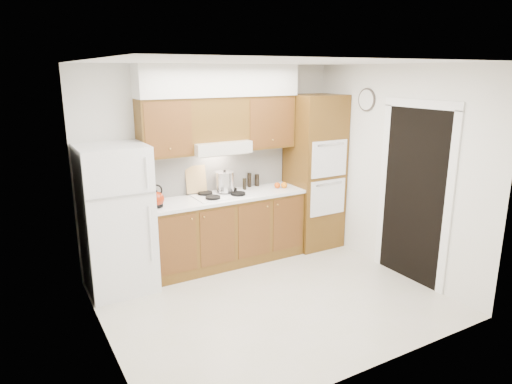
% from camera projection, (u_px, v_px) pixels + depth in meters
% --- Properties ---
extents(floor, '(3.60, 3.60, 0.00)m').
position_uv_depth(floor, '(271.00, 299.00, 5.19)').
color(floor, beige).
rests_on(floor, ground).
extents(ceiling, '(3.60, 3.60, 0.00)m').
position_uv_depth(ceiling, '(273.00, 62.00, 4.53)').
color(ceiling, white).
rests_on(ceiling, wall_back).
extents(wall_back, '(3.60, 0.02, 2.60)m').
position_uv_depth(wall_back, '(214.00, 164.00, 6.12)').
color(wall_back, silver).
rests_on(wall_back, floor).
extents(wall_left, '(0.02, 3.00, 2.60)m').
position_uv_depth(wall_left, '(98.00, 214.00, 4.00)').
color(wall_left, silver).
rests_on(wall_left, floor).
extents(wall_right, '(0.02, 3.00, 2.60)m').
position_uv_depth(wall_right, '(394.00, 171.00, 5.73)').
color(wall_right, silver).
rests_on(wall_right, floor).
extents(fridge, '(0.75, 0.72, 1.72)m').
position_uv_depth(fridge, '(116.00, 219.00, 5.26)').
color(fridge, white).
rests_on(fridge, floor).
extents(base_cabinets, '(2.11, 0.60, 0.90)m').
position_uv_depth(base_cabinets, '(226.00, 230.00, 6.10)').
color(base_cabinets, brown).
rests_on(base_cabinets, floor).
extents(countertop, '(2.13, 0.62, 0.04)m').
position_uv_depth(countertop, '(226.00, 197.00, 5.97)').
color(countertop, white).
rests_on(countertop, base_cabinets).
extents(backsplash, '(2.11, 0.03, 0.56)m').
position_uv_depth(backsplash, '(216.00, 170.00, 6.14)').
color(backsplash, white).
rests_on(backsplash, countertop).
extents(oven_cabinet, '(0.70, 0.65, 2.20)m').
position_uv_depth(oven_cabinet, '(314.00, 172.00, 6.59)').
color(oven_cabinet, brown).
rests_on(oven_cabinet, floor).
extents(upper_cab_left, '(0.63, 0.33, 0.70)m').
position_uv_depth(upper_cab_left, '(164.00, 128.00, 5.50)').
color(upper_cab_left, brown).
rests_on(upper_cab_left, wall_back).
extents(upper_cab_right, '(0.73, 0.33, 0.70)m').
position_uv_depth(upper_cab_right, '(266.00, 122.00, 6.18)').
color(upper_cab_right, brown).
rests_on(upper_cab_right, wall_back).
extents(range_hood, '(0.75, 0.45, 0.15)m').
position_uv_depth(range_hood, '(219.00, 147.00, 5.85)').
color(range_hood, silver).
rests_on(range_hood, wall_back).
extents(upper_cab_over_hood, '(0.75, 0.33, 0.55)m').
position_uv_depth(upper_cab_over_hood, '(216.00, 119.00, 5.81)').
color(upper_cab_over_hood, brown).
rests_on(upper_cab_over_hood, range_hood).
extents(soffit, '(2.13, 0.36, 0.40)m').
position_uv_depth(soffit, '(219.00, 80.00, 5.70)').
color(soffit, silver).
rests_on(soffit, wall_back).
extents(cooktop, '(0.74, 0.50, 0.01)m').
position_uv_depth(cooktop, '(222.00, 195.00, 5.96)').
color(cooktop, white).
rests_on(cooktop, countertop).
extents(doorway, '(0.02, 0.90, 2.10)m').
position_uv_depth(doorway, '(413.00, 197.00, 5.49)').
color(doorway, black).
rests_on(doorway, floor).
extents(wall_clock, '(0.02, 0.30, 0.30)m').
position_uv_depth(wall_clock, '(367.00, 100.00, 5.96)').
color(wall_clock, '#3F3833').
rests_on(wall_clock, wall_right).
extents(kettle, '(0.24, 0.24, 0.18)m').
position_uv_depth(kettle, '(157.00, 199.00, 5.41)').
color(kettle, maroon).
rests_on(kettle, countertop).
extents(cutting_board, '(0.28, 0.12, 0.36)m').
position_uv_depth(cutting_board, '(196.00, 179.00, 5.97)').
color(cutting_board, tan).
rests_on(cutting_board, countertop).
extents(stock_pot, '(0.26, 0.26, 0.25)m').
position_uv_depth(stock_pot, '(225.00, 182.00, 6.02)').
color(stock_pot, silver).
rests_on(stock_pot, cooktop).
extents(condiment_a, '(0.06, 0.06, 0.20)m').
position_uv_depth(condiment_a, '(249.00, 180.00, 6.37)').
color(condiment_a, black).
rests_on(condiment_a, countertop).
extents(condiment_b, '(0.06, 0.06, 0.16)m').
position_uv_depth(condiment_b, '(244.00, 184.00, 6.23)').
color(condiment_b, black).
rests_on(condiment_b, countertop).
extents(condiment_c, '(0.06, 0.06, 0.17)m').
position_uv_depth(condiment_c, '(257.00, 180.00, 6.42)').
color(condiment_c, black).
rests_on(condiment_c, countertop).
extents(orange_near, '(0.09, 0.09, 0.09)m').
position_uv_depth(orange_near, '(284.00, 185.00, 6.32)').
color(orange_near, orange).
rests_on(orange_near, countertop).
extents(orange_far, '(0.10, 0.10, 0.08)m').
position_uv_depth(orange_far, '(277.00, 185.00, 6.31)').
color(orange_far, '#E0620B').
rests_on(orange_far, countertop).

